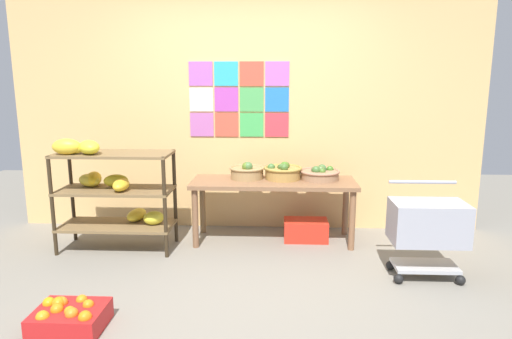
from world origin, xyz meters
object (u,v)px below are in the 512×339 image
produce_crate_under_table (306,230)px  shopping_cart (428,226)px  fruit_basket_back_left (247,171)px  display_table (273,188)px  fruit_basket_right (283,171)px  banana_shelf_unit (109,184)px  fruit_basket_left (320,174)px  orange_crate_foreground (69,317)px

produce_crate_under_table → shopping_cart: 1.32m
fruit_basket_back_left → display_table: bearing=-18.2°
shopping_cart → fruit_basket_right: bearing=136.5°
banana_shelf_unit → fruit_basket_right: size_ratio=2.82×
fruit_basket_back_left → produce_crate_under_table: size_ratio=0.80×
display_table → shopping_cart: bearing=-32.7°
fruit_basket_right → produce_crate_under_table: bearing=-12.2°
fruit_basket_back_left → shopping_cart: fruit_basket_back_left is taller
fruit_basket_left → fruit_basket_right: bearing=177.8°
fruit_basket_right → fruit_basket_left: 0.38m
banana_shelf_unit → fruit_basket_left: size_ratio=2.72×
fruit_basket_left → orange_crate_foreground: (-1.81, -1.82, -0.61)m
orange_crate_foreground → fruit_basket_left: bearing=45.3°
fruit_basket_right → orange_crate_foreground: bearing=-127.9°
fruit_basket_right → fruit_basket_back_left: fruit_basket_back_left is taller
fruit_basket_back_left → shopping_cart: 1.82m
banana_shelf_unit → fruit_basket_back_left: banana_shelf_unit is taller
fruit_basket_right → fruit_basket_left: bearing=-2.2°
fruit_basket_back_left → shopping_cart: (1.55, -0.91, -0.26)m
orange_crate_foreground → produce_crate_under_table: bearing=46.9°
fruit_basket_left → shopping_cart: shopping_cart is taller
fruit_basket_right → produce_crate_under_table: (0.24, -0.05, -0.60)m
display_table → shopping_cart: size_ratio=2.09×
fruit_basket_right → fruit_basket_left: (0.38, -0.01, -0.02)m
fruit_basket_back_left → orange_crate_foreground: size_ratio=0.79×
fruit_basket_right → orange_crate_foreground: 2.41m
fruit_basket_back_left → fruit_basket_left: bearing=-1.2°
banana_shelf_unit → produce_crate_under_table: banana_shelf_unit is taller
banana_shelf_unit → fruit_basket_left: (2.05, 0.35, 0.05)m
fruit_basket_right → shopping_cart: size_ratio=0.50×
shopping_cart → fruit_basket_back_left: bearing=143.7°
banana_shelf_unit → produce_crate_under_table: bearing=9.1°
fruit_basket_right → orange_crate_foreground: size_ratio=0.86×
shopping_cart → banana_shelf_unit: bearing=163.2°
produce_crate_under_table → banana_shelf_unit: bearing=-170.9°
fruit_basket_right → fruit_basket_back_left: bearing=179.9°
banana_shelf_unit → fruit_basket_right: banana_shelf_unit is taller
banana_shelf_unit → produce_crate_under_table: 2.01m
orange_crate_foreground → display_table: bearing=52.6°
fruit_basket_left → shopping_cart: 1.23m
banana_shelf_unit → shopping_cart: bearing=-10.9°
fruit_basket_left → produce_crate_under_table: fruit_basket_left is taller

